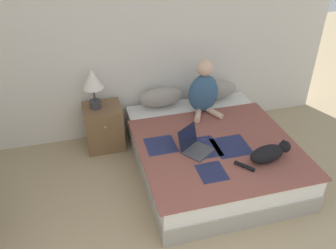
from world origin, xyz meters
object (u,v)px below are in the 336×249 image
Objects in this scene: nightstand at (104,127)px; bed at (211,153)px; person_sitting at (204,90)px; table_lamp at (93,82)px; pillow_near at (161,97)px; pillow_far at (216,90)px; cat_tabby at (269,153)px; laptop_open at (194,146)px.

bed is at bearing -34.44° from nightstand.
person_sitting is 1.40× the size of table_lamp.
pillow_near is 1.00× the size of pillow_far.
bed is 0.99m from pillow_far.
cat_tabby is 0.77m from laptop_open.
pillow_near reaches higher than nightstand.
pillow_far reaches higher than nightstand.
person_sitting is at bearing 80.57° from bed.
laptop_open is at bearing -116.00° from person_sitting.
cat_tabby is 1.26× the size of table_lamp.
pillow_near reaches higher than cat_tabby.
pillow_far reaches higher than bed.
pillow_near is at bearing 60.29° from laptop_open.
bed is at bearing -33.32° from table_lamp.
cat_tabby is 2.12m from table_lamp.
person_sitting reaches higher than table_lamp.
table_lamp reaches higher than cat_tabby.
table_lamp is (-0.93, 0.97, 0.42)m from laptop_open.
cat_tabby is at bearing -53.51° from bed.
pillow_far and laptop_open have the same top height.
bed is at bearing -2.34° from laptop_open.
person_sitting is 1.33m from table_lamp.
table_lamp is (-1.30, 0.21, 0.18)m from person_sitting.
pillow_far is at bearing 66.25° from bed.
pillow_far is 1.21m from laptop_open.
pillow_near is 0.81m from nightstand.
table_lamp is at bearing -177.90° from pillow_far.
person_sitting is 1.21× the size of nightstand.
pillow_near and pillow_far have the same top height.
bed is 3.18× the size of cat_tabby.
pillow_far is 0.42m from person_sitting.
person_sitting reaches higher than laptop_open.
pillow_far is 0.95× the size of cat_tabby.
person_sitting is at bearing 96.81° from cat_tabby.
cat_tabby is at bearing -74.73° from person_sitting.
nightstand is 0.63m from table_lamp.
laptop_open is (0.10, -1.02, -0.07)m from pillow_near.
bed is 1.60m from table_lamp.
bed is 1.38m from nightstand.
bed is 3.45× the size of nightstand.
cat_tabby reaches higher than nightstand.
nightstand is (-1.51, -0.07, -0.28)m from pillow_far.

